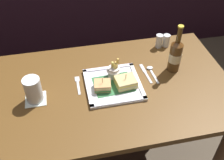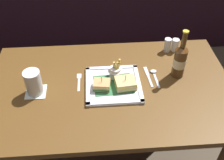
% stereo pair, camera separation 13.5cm
% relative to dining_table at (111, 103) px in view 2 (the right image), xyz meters
% --- Properties ---
extents(dining_table, '(1.25, 0.76, 0.74)m').
position_rel_dining_table_xyz_m(dining_table, '(0.00, 0.00, 0.00)').
color(dining_table, brown).
rests_on(dining_table, ground_plane).
extents(square_plate, '(0.28, 0.28, 0.02)m').
position_rel_dining_table_xyz_m(square_plate, '(0.01, 0.00, 0.14)').
color(square_plate, white).
rests_on(square_plate, dining_table).
extents(sandwich_half_left, '(0.09, 0.08, 0.07)m').
position_rel_dining_table_xyz_m(sandwich_half_left, '(-0.05, -0.02, 0.16)').
color(sandwich_half_left, tan).
rests_on(sandwich_half_left, square_plate).
extents(sandwich_half_right, '(0.11, 0.10, 0.08)m').
position_rel_dining_table_xyz_m(sandwich_half_right, '(0.07, -0.02, 0.16)').
color(sandwich_half_right, tan).
rests_on(sandwich_half_right, square_plate).
extents(fries_cup, '(0.08, 0.08, 0.11)m').
position_rel_dining_table_xyz_m(fries_cup, '(0.03, 0.06, 0.18)').
color(fries_cup, silver).
rests_on(fries_cup, square_plate).
extents(beer_bottle, '(0.07, 0.07, 0.27)m').
position_rel_dining_table_xyz_m(beer_bottle, '(0.36, 0.06, 0.23)').
color(beer_bottle, '#53381D').
rests_on(beer_bottle, dining_table).
extents(drink_coaster, '(0.10, 0.10, 0.00)m').
position_rel_dining_table_xyz_m(drink_coaster, '(-0.37, -0.02, 0.13)').
color(drink_coaster, silver).
rests_on(drink_coaster, dining_table).
extents(water_glass, '(0.08, 0.08, 0.13)m').
position_rel_dining_table_xyz_m(water_glass, '(-0.37, -0.02, 0.19)').
color(water_glass, silver).
rests_on(water_glass, dining_table).
extents(fork, '(0.02, 0.14, 0.00)m').
position_rel_dining_table_xyz_m(fork, '(-0.16, 0.05, 0.13)').
color(fork, silver).
rests_on(fork, dining_table).
extents(knife, '(0.03, 0.16, 0.00)m').
position_rel_dining_table_xyz_m(knife, '(0.20, 0.06, 0.13)').
color(knife, silver).
rests_on(knife, dining_table).
extents(spoon, '(0.04, 0.14, 0.01)m').
position_rel_dining_table_xyz_m(spoon, '(0.24, 0.07, 0.13)').
color(spoon, silver).
rests_on(spoon, dining_table).
extents(salt_shaker, '(0.04, 0.04, 0.08)m').
position_rel_dining_table_xyz_m(salt_shaker, '(0.35, 0.28, 0.17)').
color(salt_shaker, silver).
rests_on(salt_shaker, dining_table).
extents(pepper_shaker, '(0.04, 0.04, 0.08)m').
position_rel_dining_table_xyz_m(pepper_shaker, '(0.40, 0.28, 0.16)').
color(pepper_shaker, silver).
rests_on(pepper_shaker, dining_table).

